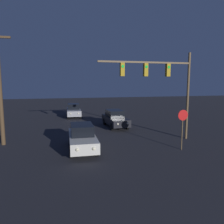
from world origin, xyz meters
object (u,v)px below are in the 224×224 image
at_px(car_far, 74,110).
at_px(stop_sign, 183,122).
at_px(car_near, 82,137).
at_px(traffic_signal_mast, 163,80).
at_px(car_mid, 115,118).

distance_m(car_far, stop_sign, 16.11).
bearing_deg(car_near, traffic_signal_mast, -169.79).
height_order(car_near, stop_sign, stop_sign).
bearing_deg(car_near, car_mid, -119.21).
distance_m(car_near, car_mid, 7.47).
xyz_separation_m(car_near, traffic_signal_mast, (5.94, 0.89, 3.64)).
relative_size(car_near, car_mid, 1.00).
height_order(car_far, stop_sign, stop_sign).
distance_m(car_near, traffic_signal_mast, 7.02).
relative_size(car_far, stop_sign, 1.75).
bearing_deg(car_far, traffic_signal_mast, 115.45).
distance_m(car_mid, traffic_signal_mast, 6.94).
xyz_separation_m(car_mid, stop_sign, (2.31, -7.91, 0.96)).
distance_m(car_mid, car_far, 7.90).
distance_m(car_far, traffic_signal_mast, 14.27).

